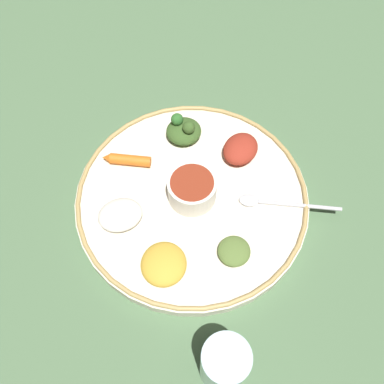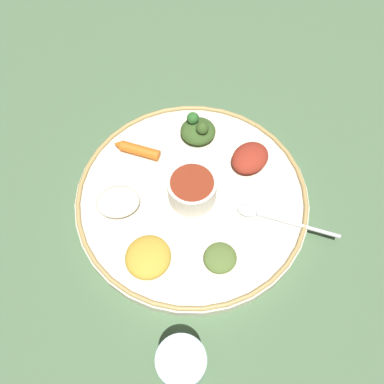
{
  "view_description": "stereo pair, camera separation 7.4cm",
  "coord_description": "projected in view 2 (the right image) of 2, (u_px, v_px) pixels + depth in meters",
  "views": [
    {
      "loc": [
        -0.24,
        0.28,
        0.68
      ],
      "look_at": [
        0.0,
        0.0,
        0.04
      ],
      "focal_mm": 40.61,
      "sensor_mm": 36.0,
      "label": 1
    },
    {
      "loc": [
        -0.29,
        0.23,
        0.68
      ],
      "look_at": [
        0.0,
        0.0,
        0.04
      ],
      "focal_mm": 40.61,
      "sensor_mm": 36.0,
      "label": 2
    }
  ],
  "objects": [
    {
      "name": "mound_collards",
      "position": [
        220.0,
        258.0,
        0.69
      ],
      "size": [
        0.07,
        0.07,
        0.02
      ],
      "primitive_type": "ellipsoid",
      "rotation": [
        0.0,
        0.0,
        1.97
      ],
      "color": "#567033",
      "rests_on": "platter"
    },
    {
      "name": "carrot_near_spoon",
      "position": [
        137.0,
        150.0,
        0.8
      ],
      "size": [
        0.08,
        0.06,
        0.02
      ],
      "color": "orange",
      "rests_on": "platter"
    },
    {
      "name": "mound_lentil_yellow",
      "position": [
        148.0,
        257.0,
        0.69
      ],
      "size": [
        0.1,
        0.1,
        0.03
      ],
      "primitive_type": "ellipsoid",
      "rotation": [
        0.0,
        0.0,
        2.21
      ],
      "color": "gold",
      "rests_on": "platter"
    },
    {
      "name": "mound_rice_white",
      "position": [
        118.0,
        202.0,
        0.74
      ],
      "size": [
        0.09,
        0.1,
        0.03
      ],
      "primitive_type": "ellipsoid",
      "rotation": [
        0.0,
        0.0,
        1.01
      ],
      "color": "silver",
      "rests_on": "platter"
    },
    {
      "name": "platter_rim",
      "position": [
        192.0,
        195.0,
        0.76
      ],
      "size": [
        0.4,
        0.4,
        0.01
      ],
      "primitive_type": "torus",
      "color": "tan",
      "rests_on": "platter"
    },
    {
      "name": "ground_plane",
      "position": [
        192.0,
        202.0,
        0.78
      ],
      "size": [
        2.4,
        2.4,
        0.0
      ],
      "primitive_type": "plane",
      "color": "#4C6B47"
    },
    {
      "name": "platter",
      "position": [
        192.0,
        199.0,
        0.77
      ],
      "size": [
        0.41,
        0.41,
        0.02
      ],
      "primitive_type": "cylinder",
      "color": "beige",
      "rests_on": "ground_plane"
    },
    {
      "name": "spoon",
      "position": [
        272.0,
        217.0,
        0.73
      ],
      "size": [
        0.15,
        0.11,
        0.01
      ],
      "color": "silver",
      "rests_on": "platter"
    },
    {
      "name": "greens_pile",
      "position": [
        198.0,
        130.0,
        0.81
      ],
      "size": [
        0.09,
        0.09,
        0.05
      ],
      "color": "#385623",
      "rests_on": "platter"
    },
    {
      "name": "drinking_glass",
      "position": [
        182.0,
        367.0,
        0.59
      ],
      "size": [
        0.07,
        0.07,
        0.11
      ],
      "color": "silver",
      "rests_on": "ground_plane"
    },
    {
      "name": "mound_beet",
      "position": [
        250.0,
        158.0,
        0.78
      ],
      "size": [
        0.07,
        0.08,
        0.03
      ],
      "primitive_type": "ellipsoid",
      "rotation": [
        0.0,
        0.0,
        4.84
      ],
      "color": "maroon",
      "rests_on": "platter"
    },
    {
      "name": "center_bowl",
      "position": [
        192.0,
        189.0,
        0.74
      ],
      "size": [
        0.08,
        0.08,
        0.05
      ],
      "color": "silver",
      "rests_on": "platter"
    }
  ]
}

